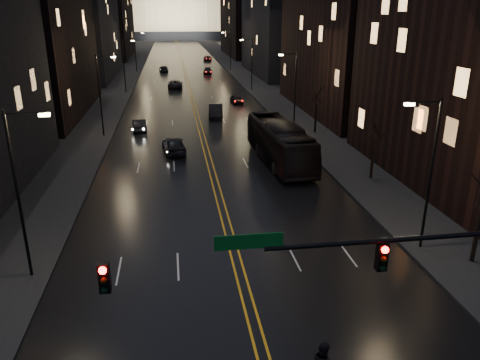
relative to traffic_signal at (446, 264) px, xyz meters
name	(u,v)px	position (x,y,z in m)	size (l,w,h in m)	color
road	(181,59)	(-5.91, 130.00, -5.09)	(20.00, 320.00, 0.02)	black
sidewalk_left	(133,60)	(-19.91, 130.00, -5.02)	(8.00, 320.00, 0.16)	black
sidewalk_right	(228,58)	(8.09, 130.00, -5.02)	(8.00, 320.00, 0.16)	black
center_line	(181,59)	(-5.91, 130.00, -5.08)	(0.62, 320.00, 0.01)	orange
building_left_mid	(27,6)	(-26.91, 54.00, 8.90)	(12.00, 30.00, 28.00)	black
building_left_far	(82,28)	(-26.91, 92.00, 4.90)	(12.00, 34.00, 20.00)	black
building_left_dist	(108,16)	(-26.91, 140.00, 6.90)	(12.00, 40.00, 24.00)	black
building_right_mid	(281,13)	(15.09, 92.00, 7.90)	(12.00, 34.00, 26.00)	black
building_right_dist	(246,19)	(15.09, 140.00, 5.90)	(12.00, 40.00, 22.00)	black
capitol	(174,4)	(-5.91, 250.00, 12.05)	(90.00, 50.00, 58.50)	black
traffic_signal	(446,264)	(0.00, 0.00, 0.00)	(17.29, 0.45, 7.00)	black
streetlamp_right_near	(429,168)	(4.91, 10.00, -0.02)	(2.13, 0.25, 9.00)	black
streetlamp_left_near	(21,188)	(-16.72, 10.00, -0.02)	(2.13, 0.25, 9.00)	black
streetlamp_right_mid	(294,87)	(4.91, 40.00, -0.02)	(2.13, 0.25, 9.00)	black
streetlamp_left_mid	(101,91)	(-16.72, 40.00, -0.02)	(2.13, 0.25, 9.00)	black
streetlamp_right_far	(251,61)	(4.91, 70.00, -0.02)	(2.13, 0.25, 9.00)	black
streetlamp_left_far	(125,63)	(-16.72, 70.00, -0.02)	(2.13, 0.25, 9.00)	black
streetlamp_right_dist	(230,49)	(4.91, 100.00, -0.02)	(2.13, 0.25, 9.00)	black
streetlamp_left_dist	(136,50)	(-16.72, 100.00, -0.02)	(2.13, 0.25, 9.00)	black
tree_right_mid	(376,127)	(7.09, 22.00, -0.58)	(2.40, 2.40, 6.65)	black
tree_right_far	(317,94)	(7.09, 38.00, -0.58)	(2.40, 2.40, 6.65)	black
bus	(280,142)	(0.59, 27.94, -3.22)	(3.16, 13.51, 3.76)	black
oncoming_car_a	(174,144)	(-9.14, 32.47, -4.26)	(2.00, 4.97, 1.69)	black
oncoming_car_b	(139,125)	(-13.07, 42.13, -4.37)	(1.54, 4.43, 1.46)	black
oncoming_car_c	(175,84)	(-8.41, 74.46, -4.35)	(2.51, 5.45, 1.52)	black
oncoming_car_d	(164,69)	(-10.73, 99.79, -4.39)	(1.99, 4.90, 1.42)	black
receding_car_a	(216,111)	(-3.41, 48.52, -4.25)	(1.80, 5.17, 1.70)	black
receding_car_b	(237,99)	(0.69, 57.73, -4.45)	(1.54, 3.84, 1.31)	black
receding_car_c	(208,71)	(-0.84, 94.44, -4.42)	(1.93, 4.74, 1.38)	black
receding_car_d	(208,58)	(1.54, 124.74, -4.41)	(2.29, 4.96, 1.38)	black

